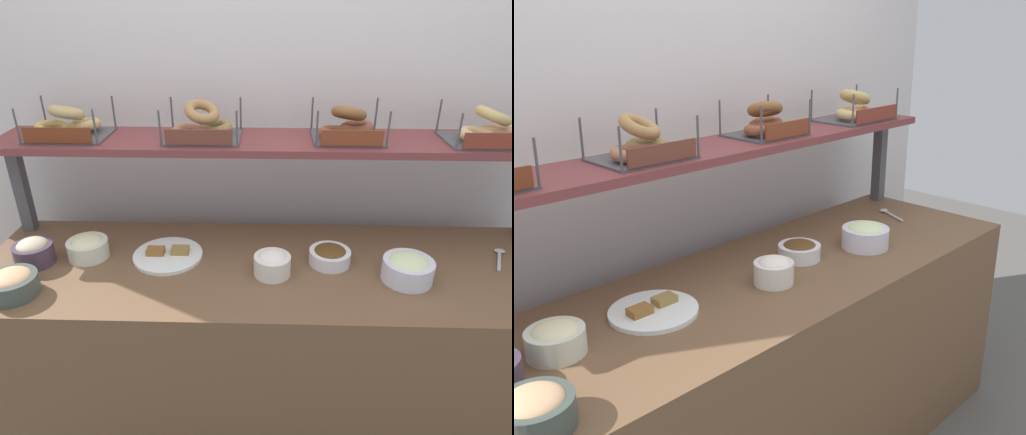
# 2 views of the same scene
# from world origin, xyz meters

# --- Properties ---
(ground_plane) EXTENTS (8.00, 8.00, 0.00)m
(ground_plane) POSITION_xyz_m (0.00, 0.00, 0.00)
(ground_plane) COLOR #595651
(back_wall) EXTENTS (3.49, 0.06, 2.40)m
(back_wall) POSITION_xyz_m (0.00, 0.55, 1.20)
(back_wall) COLOR silver
(back_wall) RESTS_ON ground_plane
(deli_counter) EXTENTS (2.29, 0.70, 0.85)m
(deli_counter) POSITION_xyz_m (0.00, 0.00, 0.42)
(deli_counter) COLOR brown
(deli_counter) RESTS_ON ground_plane
(shelf_riser_left) EXTENTS (0.05, 0.05, 0.40)m
(shelf_riser_left) POSITION_xyz_m (-1.09, 0.27, 1.05)
(shelf_riser_left) COLOR #4C4C51
(shelf_riser_left) RESTS_ON deli_counter
(upper_shelf) EXTENTS (2.25, 0.32, 0.03)m
(upper_shelf) POSITION_xyz_m (0.00, 0.27, 1.26)
(upper_shelf) COLOR brown
(upper_shelf) RESTS_ON shelf_riser_left
(bowl_cream_cheese) EXTENTS (0.14, 0.14, 0.10)m
(bowl_cream_cheese) POSITION_xyz_m (-0.00, -0.06, 0.90)
(bowl_cream_cheese) COLOR white
(bowl_cream_cheese) RESTS_ON deli_counter
(bowl_potato_salad) EXTENTS (0.16, 0.16, 0.09)m
(bowl_potato_salad) POSITION_xyz_m (-0.74, 0.04, 0.90)
(bowl_potato_salad) COLOR silver
(bowl_potato_salad) RESTS_ON deli_counter
(bowl_hummus) EXTENTS (0.18, 0.18, 0.09)m
(bowl_hummus) POSITION_xyz_m (-0.92, -0.22, 0.90)
(bowl_hummus) COLOR #414D45
(bowl_hummus) RESTS_ON deli_counter
(bowl_tuna_salad) EXTENTS (0.15, 0.15, 0.11)m
(bowl_tuna_salad) POSITION_xyz_m (-0.93, -0.01, 0.90)
(bowl_tuna_salad) COLOR #473548
(bowl_tuna_salad) RESTS_ON deli_counter
(bowl_chocolate_spread) EXTENTS (0.16, 0.16, 0.07)m
(bowl_chocolate_spread) POSITION_xyz_m (0.23, 0.03, 0.88)
(bowl_chocolate_spread) COLOR white
(bowl_chocolate_spread) RESTS_ON deli_counter
(bowl_scallion_spread) EXTENTS (0.19, 0.19, 0.10)m
(bowl_scallion_spread) POSITION_xyz_m (0.50, -0.08, 0.90)
(bowl_scallion_spread) COLOR white
(bowl_scallion_spread) RESTS_ON deli_counter
(serving_plate_white) EXTENTS (0.28, 0.28, 0.04)m
(serving_plate_white) POSITION_xyz_m (-0.42, 0.05, 0.86)
(serving_plate_white) COLOR white
(serving_plate_white) RESTS_ON deli_counter
(serving_spoon_near_plate) EXTENTS (0.09, 0.16, 0.01)m
(serving_spoon_near_plate) POSITION_xyz_m (0.92, 0.09, 0.86)
(serving_spoon_near_plate) COLOR #B7B7BC
(serving_spoon_near_plate) RESTS_ON deli_counter
(bagel_basket_sesame) EXTENTS (0.31, 0.26, 0.14)m
(bagel_basket_sesame) POSITION_xyz_m (-0.83, 0.27, 1.33)
(bagel_basket_sesame) COLOR #4C4C51
(bagel_basket_sesame) RESTS_ON upper_shelf
(bagel_basket_everything) EXTENTS (0.30, 0.26, 0.16)m
(bagel_basket_everything) POSITION_xyz_m (-0.29, 0.26, 1.33)
(bagel_basket_everything) COLOR #4C4C51
(bagel_basket_everything) RESTS_ON upper_shelf
(bagel_basket_cinnamon_raisin) EXTENTS (0.28, 0.24, 0.15)m
(bagel_basket_cinnamon_raisin) POSITION_xyz_m (0.29, 0.27, 1.33)
(bagel_basket_cinnamon_raisin) COLOR #4C4C51
(bagel_basket_cinnamon_raisin) RESTS_ON upper_shelf
(bagel_basket_plain) EXTENTS (0.34, 0.25, 0.15)m
(bagel_basket_plain) POSITION_xyz_m (0.84, 0.25, 1.33)
(bagel_basket_plain) COLOR #4C4C51
(bagel_basket_plain) RESTS_ON upper_shelf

